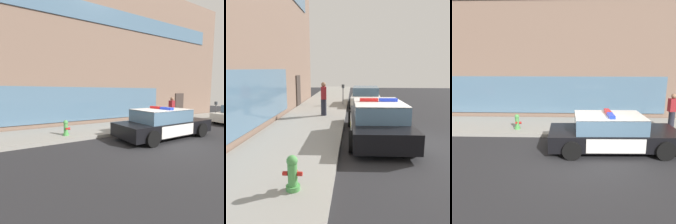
# 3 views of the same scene
# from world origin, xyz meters

# --- Properties ---
(ground) EXTENTS (48.00, 48.00, 0.00)m
(ground) POSITION_xyz_m (0.00, 0.00, 0.00)
(ground) COLOR #262628
(sidewalk) EXTENTS (48.00, 3.18, 0.15)m
(sidewalk) POSITION_xyz_m (0.00, 3.97, 0.07)
(sidewalk) COLOR gray
(sidewalk) RESTS_ON ground
(storefront_building) EXTENTS (23.07, 11.17, 9.82)m
(storefront_building) POSITION_xyz_m (0.77, 11.15, 4.91)
(storefront_building) COLOR #7A6051
(storefront_building) RESTS_ON ground
(police_cruiser) EXTENTS (4.94, 2.21, 1.49)m
(police_cruiser) POSITION_xyz_m (1.18, 1.08, 0.68)
(police_cruiser) COLOR black
(police_cruiser) RESTS_ON ground
(fire_hydrant) EXTENTS (0.34, 0.39, 0.73)m
(fire_hydrant) POSITION_xyz_m (-2.98, 3.15, 0.50)
(fire_hydrant) COLOR #4C994C
(fire_hydrant) RESTS_ON sidewalk
(pedestrian_on_sidewalk) EXTENTS (0.44, 0.33, 1.71)m
(pedestrian_on_sidewalk) POSITION_xyz_m (4.45, 3.48, 1.01)
(pedestrian_on_sidewalk) COLOR #23232D
(pedestrian_on_sidewalk) RESTS_ON sidewalk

